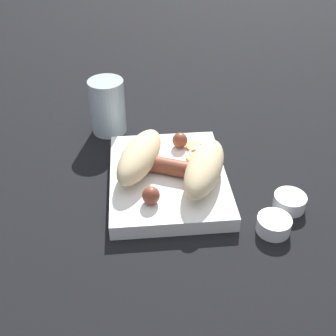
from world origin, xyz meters
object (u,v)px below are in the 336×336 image
at_px(sausage, 167,165).
at_px(condiment_cup_near, 274,225).
at_px(bread_roll, 171,162).
at_px(drink_glass, 108,107).
at_px(condiment_cup_far, 289,202).
at_px(food_tray, 168,179).

xyz_separation_m(sausage, condiment_cup_near, (-0.12, -0.14, -0.03)).
distance_m(bread_roll, condiment_cup_near, 0.18).
relative_size(sausage, drink_glass, 1.59).
bearing_deg(drink_glass, bread_roll, -150.51).
height_order(bread_roll, condiment_cup_far, bread_roll).
xyz_separation_m(bread_roll, condiment_cup_near, (-0.11, -0.14, -0.04)).
bearing_deg(food_tray, condiment_cup_near, -129.83).
relative_size(condiment_cup_far, drink_glass, 0.47).
distance_m(food_tray, condiment_cup_near, 0.18).
bearing_deg(condiment_cup_far, food_tray, 68.12).
distance_m(food_tray, sausage, 0.03).
height_order(bread_roll, condiment_cup_near, bread_roll).
bearing_deg(condiment_cup_near, condiment_cup_far, -39.83).
bearing_deg(sausage, condiment_cup_far, -112.46).
relative_size(bread_roll, sausage, 1.21).
distance_m(sausage, condiment_cup_near, 0.19).
bearing_deg(food_tray, drink_glass, 28.90).
height_order(sausage, drink_glass, drink_glass).
height_order(sausage, condiment_cup_far, sausage).
relative_size(bread_roll, drink_glass, 1.92).
relative_size(bread_roll, condiment_cup_far, 4.12).
xyz_separation_m(food_tray, condiment_cup_near, (-0.12, -0.14, -0.00)).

